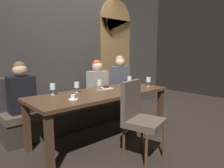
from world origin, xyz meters
name	(u,v)px	position (x,y,z in m)	size (l,w,h in m)	color
ground	(103,138)	(0.00, 0.00, 0.00)	(9.00, 9.00, 0.00)	black
back_wall_tiled	(62,44)	(0.00, 1.22, 1.50)	(6.00, 0.12, 3.00)	#383330
arched_door	(116,52)	(1.35, 1.15, 1.36)	(0.90, 0.05, 2.55)	olive
dining_table	(103,98)	(0.00, 0.00, 0.65)	(2.20, 0.84, 0.74)	#412B1C
banquette_bench	(78,114)	(0.00, 0.70, 0.23)	(2.50, 0.44, 0.45)	#312A23
chair_near_side	(139,114)	(0.00, -0.72, 0.56)	(0.54, 0.54, 0.98)	#4C3321
diner_redhead	(21,89)	(-0.95, 0.73, 0.81)	(0.36, 0.24, 0.76)	black
diner_bearded	(97,80)	(0.45, 0.71, 0.81)	(0.36, 0.24, 0.76)	#9E9384
diner_far_end	(120,76)	(1.03, 0.67, 0.84)	(0.36, 0.24, 0.83)	#4C515B
wine_glass_near_right	(148,80)	(0.94, -0.14, 0.85)	(0.08, 0.08, 0.16)	silver
wine_glass_far_left	(99,83)	(0.06, 0.15, 0.86)	(0.08, 0.08, 0.16)	silver
wine_glass_far_right	(77,85)	(-0.33, 0.20, 0.85)	(0.08, 0.08, 0.16)	silver
wine_glass_near_left	(53,87)	(-0.66, 0.30, 0.85)	(0.08, 0.08, 0.16)	silver
wine_glass_end_right	(129,79)	(0.80, 0.19, 0.86)	(0.08, 0.08, 0.16)	silver
espresso_cup	(73,98)	(-0.60, -0.14, 0.77)	(0.12, 0.12, 0.06)	white
dessert_plate	(106,88)	(0.23, 0.19, 0.75)	(0.19, 0.19, 0.05)	white
fork_on_table	(100,90)	(0.09, 0.17, 0.74)	(0.02, 0.17, 0.01)	silver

